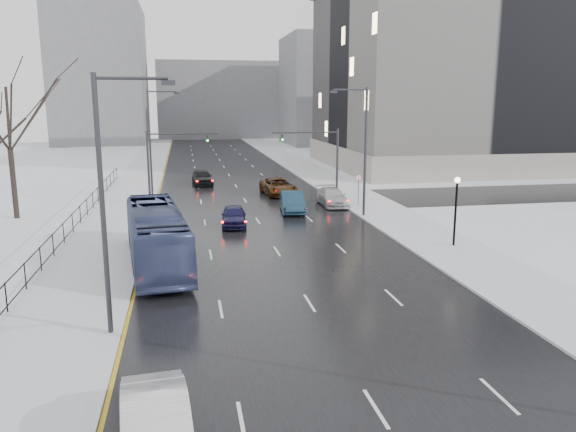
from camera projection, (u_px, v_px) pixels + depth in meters
road at (234, 183)px, 61.94m from camera, size 16.00×150.00×0.04m
cross_road at (246, 202)px, 50.38m from camera, size 130.00×10.00×0.04m
sidewalk_left at (136, 185)px, 60.05m from camera, size 5.00×150.00×0.16m
sidewalk_right at (326, 180)px, 63.79m from camera, size 5.00×150.00×0.16m
park_strip at (42, 188)px, 58.36m from camera, size 14.00×150.00×0.12m
tree_park_e at (17, 219)px, 43.29m from camera, size 9.45×9.45×13.50m
iron_fence at (45, 252)px, 30.55m from camera, size 0.06×70.00×1.30m
streetlight_r_mid at (363, 146)px, 43.00m from camera, size 2.95×0.25×10.00m
streetlight_l_near at (108, 194)px, 20.83m from camera, size 2.95×0.25×10.00m
streetlight_l_far at (152, 138)px, 51.64m from camera, size 2.95×0.25×10.00m
lamppost_r_mid at (456, 201)px, 34.42m from camera, size 0.36×0.36×4.28m
mast_signal_right at (326, 156)px, 50.86m from camera, size 6.10×0.33×6.50m
mast_signal_left at (161, 159)px, 48.24m from camera, size 6.10×0.33×6.50m
no_uturn_sign at (359, 181)px, 47.71m from camera, size 0.60×0.06×2.70m
civic_building at (478, 84)px, 77.46m from camera, size 41.00×31.00×24.80m
bldg_far_right at (343, 91)px, 117.66m from camera, size 24.00×20.00×22.00m
bldg_far_left at (101, 76)px, 117.77m from camera, size 18.00×22.00×28.00m
bldg_far_center at (221, 100)px, 137.86m from camera, size 30.00×18.00×18.00m
sedan_left_near at (156, 429)px, 14.22m from camera, size 2.19×5.06×1.62m
bus at (156, 236)px, 30.82m from camera, size 4.14×12.09×3.30m
sedan_center_near at (234, 216)px, 40.76m from camera, size 2.10×4.49×1.49m
sedan_right_near at (292, 202)px, 45.81m from camera, size 2.31×5.29×1.69m
sedan_right_cross at (278, 187)px, 54.09m from camera, size 3.18×6.05×1.62m
sedan_right_far at (332, 197)px, 48.75m from camera, size 2.12×5.19×1.50m
sedan_center_far at (202, 177)px, 60.56m from camera, size 2.34×5.04×1.67m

